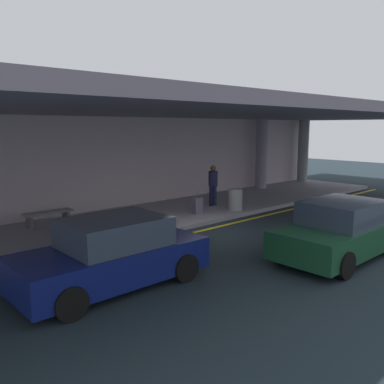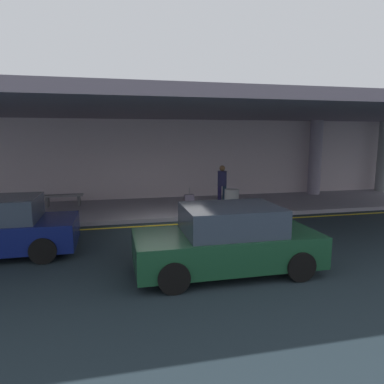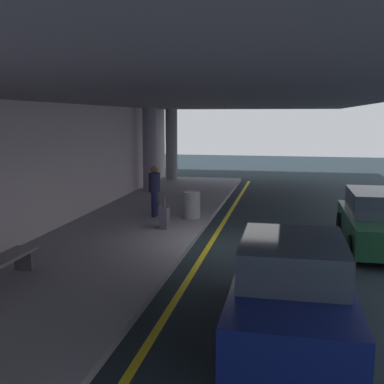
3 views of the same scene
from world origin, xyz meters
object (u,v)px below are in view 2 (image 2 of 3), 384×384
object	(u,v)px
support_column_far_left	(315,158)
car_dark_green	(228,241)
support_column_left_mid	(383,157)
traveler_with_luggage	(222,182)
bench_metal	(63,198)
trash_bin_steel	(232,200)
suitcase_upright_secondary	(189,202)

from	to	relation	value
support_column_far_left	car_dark_green	bearing A→B (deg)	-131.39
support_column_far_left	car_dark_green	xyz separation A→B (m)	(-7.42, -8.42, -1.26)
support_column_left_mid	traveler_with_luggage	bearing A→B (deg)	-169.51
support_column_far_left	traveler_with_luggage	size ratio (longest dim) A/B	2.17
bench_metal	trash_bin_steel	xyz separation A→B (m)	(6.51, -2.48, 0.07)
support_column_left_mid	traveler_with_luggage	xyz separation A→B (m)	(-9.41, -1.74, -0.86)
traveler_with_luggage	support_column_left_mid	bearing A→B (deg)	110.94
suitcase_upright_secondary	trash_bin_steel	world-z (taller)	suitcase_upright_secondary
support_column_far_left	bench_metal	world-z (taller)	support_column_far_left
support_column_far_left	traveler_with_luggage	bearing A→B (deg)	-162.15
suitcase_upright_secondary	bench_metal	xyz separation A→B (m)	(-4.93, 1.99, 0.04)
support_column_left_mid	trash_bin_steel	xyz separation A→B (m)	(-9.41, -2.98, -1.40)
support_column_left_mid	suitcase_upright_secondary	world-z (taller)	support_column_left_mid
trash_bin_steel	suitcase_upright_secondary	bearing A→B (deg)	162.65
car_dark_green	trash_bin_steel	bearing A→B (deg)	-113.66
support_column_left_mid	car_dark_green	xyz separation A→B (m)	(-11.42, -8.42, -1.26)
car_dark_green	trash_bin_steel	world-z (taller)	car_dark_green
suitcase_upright_secondary	trash_bin_steel	xyz separation A→B (m)	(1.58, -0.49, 0.11)
suitcase_upright_secondary	car_dark_green	bearing A→B (deg)	-82.44
car_dark_green	suitcase_upright_secondary	xyz separation A→B (m)	(0.43, 5.93, -0.25)
support_column_left_mid	trash_bin_steel	distance (m)	9.97
traveler_with_luggage	trash_bin_steel	distance (m)	1.35
support_column_far_left	suitcase_upright_secondary	size ratio (longest dim) A/B	4.06
traveler_with_luggage	suitcase_upright_secondary	world-z (taller)	traveler_with_luggage
car_dark_green	bench_metal	xyz separation A→B (m)	(-4.50, 7.92, -0.21)
traveler_with_luggage	trash_bin_steel	world-z (taller)	traveler_with_luggage
support_column_left_mid	bench_metal	xyz separation A→B (m)	(-15.92, -0.50, -1.47)
trash_bin_steel	bench_metal	bearing A→B (deg)	159.14
support_column_left_mid	suitcase_upright_secondary	bearing A→B (deg)	-167.23
traveler_with_luggage	suitcase_upright_secondary	distance (m)	1.87
car_dark_green	suitcase_upright_secondary	distance (m)	5.95
support_column_far_left	support_column_left_mid	size ratio (longest dim) A/B	1.00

